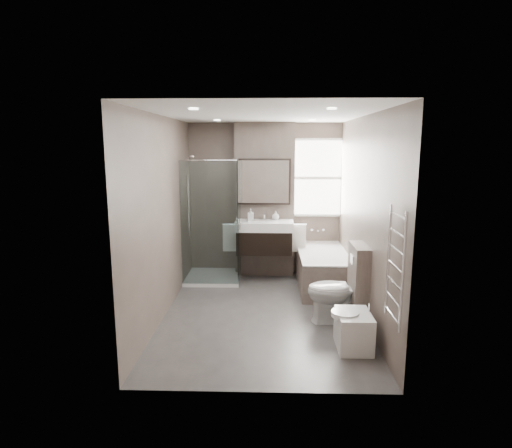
{
  "coord_description": "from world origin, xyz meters",
  "views": [
    {
      "loc": [
        0.07,
        -5.46,
        2.23
      ],
      "look_at": [
        -0.1,
        0.15,
        1.19
      ],
      "focal_mm": 30.0,
      "sensor_mm": 36.0,
      "label": 1
    }
  ],
  "objects_px": {
    "bathtub": "(322,267)",
    "toilet": "(339,291)",
    "bidet": "(353,329)",
    "vanity": "(264,237)"
  },
  "relations": [
    {
      "from": "toilet",
      "to": "bidet",
      "type": "bearing_deg",
      "value": 1.55
    },
    {
      "from": "vanity",
      "to": "toilet",
      "type": "distance_m",
      "value": 1.98
    },
    {
      "from": "vanity",
      "to": "toilet",
      "type": "xyz_separation_m",
      "value": [
        0.97,
        -1.7,
        -0.33
      ]
    },
    {
      "from": "bathtub",
      "to": "bidet",
      "type": "distance_m",
      "value": 2.1
    },
    {
      "from": "bathtub",
      "to": "toilet",
      "type": "xyz_separation_m",
      "value": [
        0.05,
        -1.37,
        0.09
      ]
    },
    {
      "from": "bathtub",
      "to": "bidet",
      "type": "height_order",
      "value": "bathtub"
    },
    {
      "from": "bidet",
      "to": "vanity",
      "type": "bearing_deg",
      "value": 112.76
    },
    {
      "from": "bathtub",
      "to": "toilet",
      "type": "relative_size",
      "value": 1.96
    },
    {
      "from": "vanity",
      "to": "bathtub",
      "type": "distance_m",
      "value": 1.07
    },
    {
      "from": "toilet",
      "to": "bidet",
      "type": "xyz_separation_m",
      "value": [
        0.04,
        -0.72,
        -0.19
      ]
    }
  ]
}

